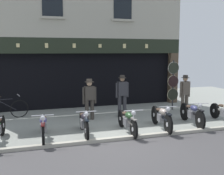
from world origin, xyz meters
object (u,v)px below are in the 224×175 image
(motorcycle_left, at_px, (43,126))
(shopkeeper_center, at_px, (122,94))
(motorcycle_right, at_px, (192,113))
(tyre_sign_pole, at_px, (173,82))
(salesman_left, at_px, (89,97))
(salesman_right, at_px, (185,92))
(motorcycle_center_right, at_px, (161,117))
(motorcycle_center, at_px, (127,120))
(advert_board_near, at_px, (37,70))
(motorcycle_center_left, at_px, (84,122))
(leaning_bicycle, at_px, (5,109))

(motorcycle_left, relative_size, shopkeeper_center, 1.16)
(motorcycle_right, xyz_separation_m, tyre_sign_pole, (0.67, 2.56, 0.87))
(salesman_left, bearing_deg, salesman_right, 175.62)
(motorcycle_center_right, relative_size, salesman_right, 1.22)
(motorcycle_center, bearing_deg, motorcycle_right, -172.59)
(salesman_left, bearing_deg, advert_board_near, -55.99)
(motorcycle_center_left, relative_size, advert_board_near, 1.76)
(motorcycle_right, distance_m, advert_board_near, 7.04)
(motorcycle_center_left, relative_size, motorcycle_center, 0.97)
(tyre_sign_pole, bearing_deg, leaning_bicycle, 176.01)
(motorcycle_right, relative_size, tyre_sign_pole, 0.88)
(shopkeeper_center, bearing_deg, salesman_left, -0.79)
(motorcycle_left, xyz_separation_m, leaning_bicycle, (-1.31, 3.10, -0.03))
(motorcycle_center_left, bearing_deg, salesman_right, -155.61)
(motorcycle_center_right, bearing_deg, leaning_bicycle, -22.72)
(leaning_bicycle, bearing_deg, shopkeeper_center, 65.08)
(motorcycle_left, distance_m, leaning_bicycle, 3.37)
(motorcycle_center_right, bearing_deg, motorcycle_left, 6.84)
(tyre_sign_pole, distance_m, leaning_bicycle, 7.39)
(motorcycle_center_right, xyz_separation_m, leaning_bicycle, (-5.31, 3.22, -0.05))
(motorcycle_center, height_order, motorcycle_center_right, motorcycle_center_right)
(motorcycle_left, height_order, motorcycle_center, motorcycle_left)
(shopkeeper_center, xyz_separation_m, tyre_sign_pole, (2.72, 0.65, 0.34))
(motorcycle_center_left, relative_size, tyre_sign_pole, 0.85)
(motorcycle_center, bearing_deg, shopkeeper_center, -101.72)
(motorcycle_right, xyz_separation_m, salesman_right, (0.77, 1.71, 0.50))
(motorcycle_center_left, relative_size, salesman_left, 1.20)
(motorcycle_center_left, distance_m, motorcycle_center_right, 2.72)
(motorcycle_left, distance_m, shopkeeper_center, 3.86)
(motorcycle_right, bearing_deg, leaning_bicycle, -15.52)
(motorcycle_center_right, relative_size, salesman_left, 1.26)
(motorcycle_center_left, bearing_deg, shopkeeper_center, -131.40)
(motorcycle_right, distance_m, salesman_right, 1.94)
(motorcycle_center_right, bearing_deg, advert_board_near, -41.10)
(shopkeeper_center, distance_m, advert_board_near, 4.19)
(motorcycle_center_left, height_order, advert_board_near, advert_board_near)
(motorcycle_center_left, xyz_separation_m, tyre_sign_pole, (4.72, 2.57, 0.88))
(motorcycle_center_left, bearing_deg, motorcycle_center_right, -178.20)
(motorcycle_center, bearing_deg, motorcycle_center_left, -3.67)
(salesman_left, bearing_deg, motorcycle_left, 43.84)
(motorcycle_left, relative_size, motorcycle_center_right, 0.98)
(motorcycle_left, height_order, leaning_bicycle, leaning_bicycle)
(shopkeeper_center, xyz_separation_m, advert_board_near, (-3.21, 2.55, 0.86))
(salesman_left, height_order, leaning_bicycle, salesman_left)
(shopkeeper_center, bearing_deg, motorcycle_left, 29.71)
(salesman_left, bearing_deg, motorcycle_center_right, 133.76)
(leaning_bicycle, bearing_deg, motorcycle_right, 54.39)
(motorcycle_center, height_order, motorcycle_right, motorcycle_right)
(motorcycle_left, bearing_deg, motorcycle_center_right, -177.37)
(salesman_left, bearing_deg, shopkeeper_center, 178.49)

